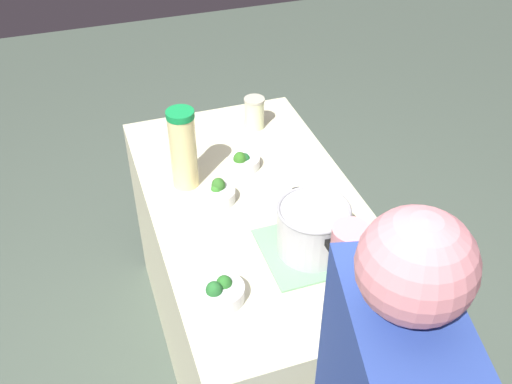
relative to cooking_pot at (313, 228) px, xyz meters
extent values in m
plane|color=#485549|center=(-0.29, -0.09, -0.98)|extent=(8.00, 8.00, 0.00)
cube|color=beige|center=(-0.29, -0.09, -0.54)|extent=(1.39, 0.76, 0.88)
cube|color=#75AC7E|center=(0.00, 0.00, -0.09)|extent=(0.30, 0.32, 0.01)
cylinder|color=#B7B7BC|center=(0.00, 0.00, -0.01)|extent=(0.23, 0.23, 0.17)
torus|color=#99999E|center=(0.00, 0.00, 0.08)|extent=(0.24, 0.24, 0.01)
cube|color=black|center=(-0.13, 0.00, 0.04)|extent=(0.04, 0.02, 0.02)
cube|color=black|center=(0.13, 0.00, 0.04)|extent=(0.04, 0.02, 0.02)
cylinder|color=#EDD891|center=(-0.49, -0.31, 0.05)|extent=(0.10, 0.10, 0.29)
cylinder|color=#138941|center=(-0.49, -0.31, 0.21)|extent=(0.10, 0.10, 0.02)
ellipsoid|color=yellow|center=(-0.47, -0.31, 0.08)|extent=(0.04, 0.04, 0.01)
cylinder|color=beige|center=(-0.78, 0.07, -0.03)|extent=(0.08, 0.08, 0.13)
cylinder|color=#B2AD99|center=(-0.78, 0.07, 0.04)|extent=(0.09, 0.09, 0.01)
cylinder|color=silver|center=(-0.52, -0.07, -0.08)|extent=(0.12, 0.12, 0.04)
ellipsoid|color=#306C20|center=(-0.51, -0.09, -0.05)|extent=(0.05, 0.05, 0.06)
ellipsoid|color=#1F732A|center=(-0.52, -0.06, -0.06)|extent=(0.04, 0.04, 0.05)
ellipsoid|color=#296C37|center=(-0.51, -0.07, -0.05)|extent=(0.04, 0.04, 0.05)
cylinder|color=silver|center=(-0.35, -0.22, -0.07)|extent=(0.12, 0.12, 0.05)
ellipsoid|color=#367C28|center=(-0.36, -0.22, -0.05)|extent=(0.04, 0.04, 0.05)
ellipsoid|color=#316A24|center=(-0.37, -0.21, -0.04)|extent=(0.05, 0.05, 0.06)
cylinder|color=silver|center=(0.11, -0.34, -0.07)|extent=(0.14, 0.14, 0.05)
ellipsoid|color=#276C2D|center=(0.12, -0.36, -0.04)|extent=(0.05, 0.05, 0.06)
ellipsoid|color=#296E26|center=(0.10, -0.33, -0.05)|extent=(0.05, 0.05, 0.06)
ellipsoid|color=#2C6E1E|center=(0.11, -0.37, -0.05)|extent=(0.04, 0.04, 0.04)
sphere|color=pink|center=(0.73, -0.17, 0.59)|extent=(0.20, 0.20, 0.20)
cylinder|color=pink|center=(0.52, -0.17, 0.34)|extent=(0.08, 0.08, 0.30)
camera|label=1|loc=(1.28, -0.63, 1.27)|focal=41.39mm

